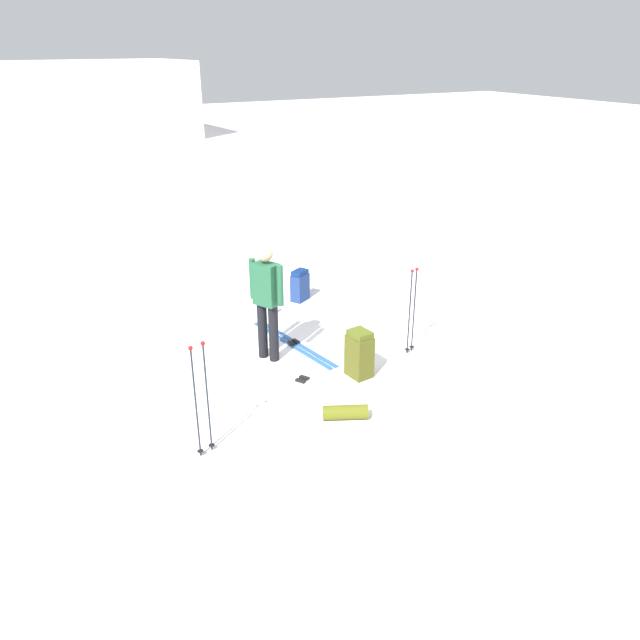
# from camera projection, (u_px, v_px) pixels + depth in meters

# --- Properties ---
(ground_plane) EXTENTS (80.00, 80.00, 0.00)m
(ground_plane) POSITION_uv_depth(u_px,v_px,m) (320.00, 365.00, 8.77)
(ground_plane) COLOR white
(distant_snow_ridge) EXTENTS (15.57, 6.39, 3.45)m
(distant_snow_ridge) POSITION_uv_depth(u_px,v_px,m) (15.00, 105.00, 26.55)
(distant_snow_ridge) COLOR white
(distant_snow_ridge) RESTS_ON ground_plane
(skier_standing) EXTENTS (0.35, 0.52, 1.70)m
(skier_standing) POSITION_uv_depth(u_px,v_px,m) (267.00, 297.00, 8.57)
(skier_standing) COLOR black
(skier_standing) RESTS_ON ground_plane
(ski_pair_near) EXTENTS (1.18, 1.77, 0.05)m
(ski_pair_near) POSITION_uv_depth(u_px,v_px,m) (302.00, 381.00, 8.33)
(ski_pair_near) COLOR silver
(ski_pair_near) RESTS_ON ground_plane
(ski_pair_far) EXTENTS (0.49, 1.97, 0.05)m
(ski_pair_far) POSITION_uv_depth(u_px,v_px,m) (293.00, 343.00, 9.36)
(ski_pair_far) COLOR #2D5B9D
(ski_pair_far) RESTS_ON ground_plane
(backpack_large_dark) EXTENTS (0.31, 0.36, 0.68)m
(backpack_large_dark) POSITION_uv_depth(u_px,v_px,m) (359.00, 354.00, 8.35)
(backpack_large_dark) COLOR #4E5018
(backpack_large_dark) RESTS_ON ground_plane
(backpack_bright) EXTENTS (0.38, 0.34, 0.56)m
(backpack_bright) POSITION_uv_depth(u_px,v_px,m) (300.00, 286.00, 10.86)
(backpack_bright) COLOR navy
(backpack_bright) RESTS_ON ground_plane
(ski_poles_planted_near) EXTENTS (0.22, 0.11, 1.36)m
(ski_poles_planted_near) POSITION_uv_depth(u_px,v_px,m) (201.00, 394.00, 6.58)
(ski_poles_planted_near) COLOR black
(ski_poles_planted_near) RESTS_ON ground_plane
(ski_poles_planted_far) EXTENTS (0.17, 0.10, 1.31)m
(ski_poles_planted_far) POSITION_uv_depth(u_px,v_px,m) (412.00, 307.00, 8.84)
(ski_poles_planted_far) COLOR black
(ski_poles_planted_far) RESTS_ON ground_plane
(sleeping_mat_rolled) EXTENTS (0.57, 0.40, 0.18)m
(sleeping_mat_rolled) POSITION_uv_depth(u_px,v_px,m) (345.00, 412.00, 7.48)
(sleeping_mat_rolled) COLOR #5D6119
(sleeping_mat_rolled) RESTS_ON ground_plane
(thermos_bottle) EXTENTS (0.07, 0.07, 0.26)m
(thermos_bottle) POSITION_uv_depth(u_px,v_px,m) (273.00, 307.00, 10.35)
(thermos_bottle) COLOR #277C31
(thermos_bottle) RESTS_ON ground_plane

